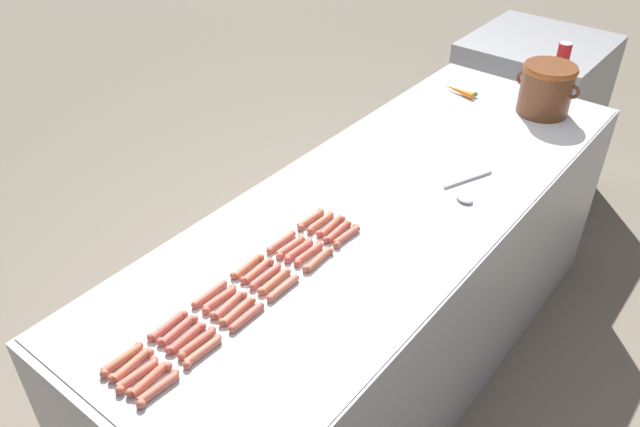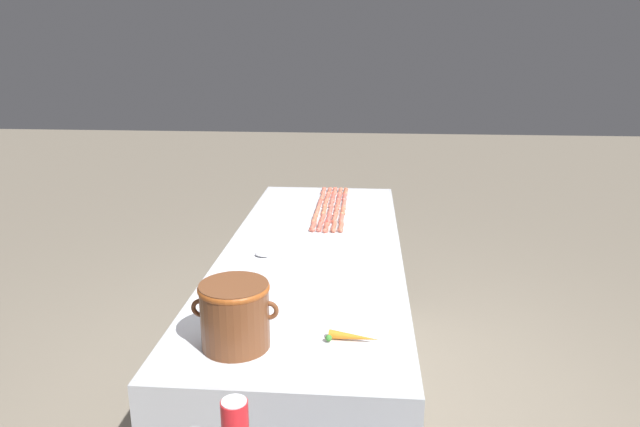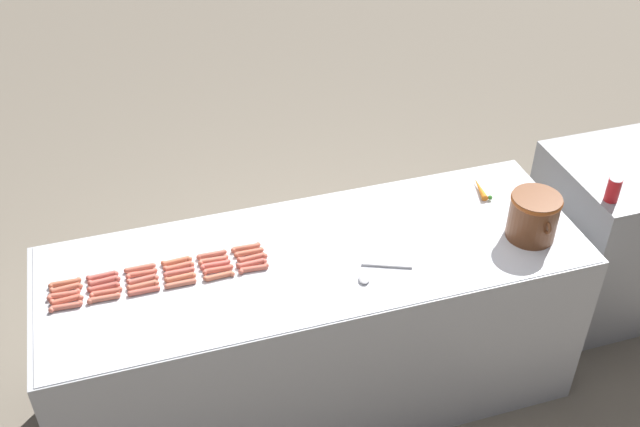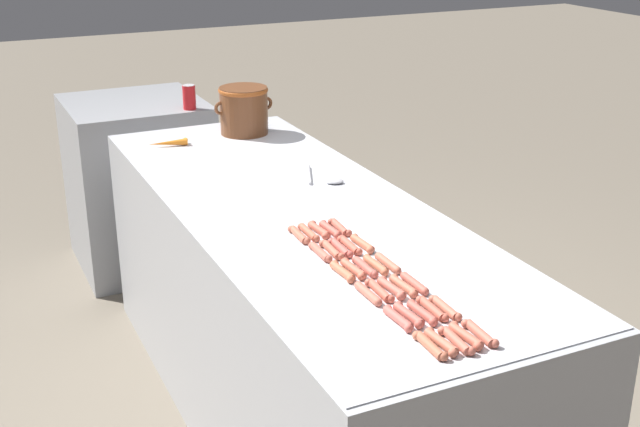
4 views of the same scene
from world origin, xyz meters
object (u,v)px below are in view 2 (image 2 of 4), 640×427
hot_dog_8 (338,204)px  bean_pot (235,312)px  hot_dog_13 (333,197)px  hot_dog_24 (324,191)px  hot_dog_0 (346,191)px  hot_dog_26 (320,203)px  hot_dog_23 (320,227)px  hot_dog_22 (322,219)px  hot_dog_27 (317,210)px  hot_dog_6 (340,191)px  hot_dog_3 (343,211)px  hot_dog_19 (327,197)px  hot_dog_21 (324,211)px  hot_dog_15 (330,211)px  hot_dog_4 (341,219)px  hot_dog_10 (335,219)px  soda_can (235,424)px  hot_dog_20 (326,203)px  hot_dog_1 (345,197)px  hot_dog_18 (329,191)px  hot_dog_16 (329,219)px  hot_dog_17 (326,227)px  hot_dog_28 (315,218)px  hot_dog_5 (341,227)px  hot_dog_12 (335,191)px  carrot (353,337)px  serving_spoon (264,258)px  hot_dog_25 (322,197)px  hot_dog_14 (332,204)px  hot_dog_2 (344,204)px  hot_dog_9 (336,211)px  hot_dog_29 (313,227)px  hot_dog_7 (339,197)px

hot_dog_8 → bean_pot: (0.24, 1.72, 0.11)m
hot_dog_13 → hot_dog_24: size_ratio=1.00×
hot_dog_0 → hot_dog_26: size_ratio=1.00×
hot_dog_13 → hot_dog_23: (0.04, 0.63, 0.00)m
hot_dog_22 → hot_dog_27: 0.17m
hot_dog_6 → hot_dog_27: bearing=76.2°
hot_dog_0 → hot_dog_3: size_ratio=1.00×
hot_dog_19 → hot_dog_21: (-0.00, 0.31, 0.00)m
hot_dog_15 → hot_dog_19: bearing=-83.2°
hot_dog_3 → hot_dog_4: size_ratio=1.00×
hot_dog_26 → hot_dog_8: bearing=178.4°
hot_dog_3 → bean_pot: (0.28, 1.57, 0.11)m
hot_dog_6 → hot_dog_10: same height
hot_dog_24 → soda_can: (0.02, 2.54, 0.07)m
hot_dog_10 → hot_dog_20: bearing=-76.9°
hot_dog_27 → hot_dog_3: bearing=177.9°
hot_dog_1 → hot_dog_24: 0.21m
hot_dog_6 → hot_dog_10: size_ratio=1.00×
hot_dog_20 → hot_dog_27: 0.16m
hot_dog_15 → hot_dog_18: bearing=-85.8°
hot_dog_10 → hot_dog_16: bearing=4.4°
hot_dog_8 → hot_dog_17: size_ratio=1.00×
hot_dog_4 → hot_dog_22: same height
hot_dog_24 → bean_pot: 2.05m
bean_pot → hot_dog_28: bearing=-95.3°
hot_dog_22 → hot_dog_28: (0.04, -0.00, 0.00)m
hot_dog_5 → hot_dog_18: bearing=-81.9°
hot_dog_12 → hot_dog_28: same height
hot_dog_0 → hot_dog_16: bearing=83.6°
hot_dog_20 → carrot: size_ratio=0.76×
hot_dog_21 → serving_spoon: size_ratio=0.52×
hot_dog_25 → carrot: bearing=97.5°
hot_dog_13 → hot_dog_14: same height
hot_dog_1 → hot_dog_2: bearing=90.9°
hot_dog_0 → hot_dog_13: same height
hot_dog_28 → soda_can: (0.02, 1.91, 0.07)m
hot_dog_16 → hot_dog_18: (0.04, -0.63, 0.00)m
hot_dog_14 → hot_dog_15: (-0.00, 0.15, 0.00)m
hot_dog_10 → hot_dog_25: size_ratio=1.00×
hot_dog_21 → serving_spoon: hot_dog_21 is taller
hot_dog_6 → hot_dog_9: size_ratio=1.00×
hot_dog_12 → hot_dog_29: same height
hot_dog_25 → hot_dog_13: bearing=176.7°
hot_dog_6 → hot_dog_20: (0.08, 0.31, 0.00)m
hot_dog_27 → bean_pot: bearing=85.2°
hot_dog_1 → hot_dog_3: same height
hot_dog_3 → hot_dog_7: same height
hot_dog_3 → hot_dog_7: (0.04, -0.31, 0.00)m
hot_dog_3 → hot_dog_9: (0.04, 0.00, 0.00)m
hot_dog_14 → hot_dog_0: bearing=-103.2°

